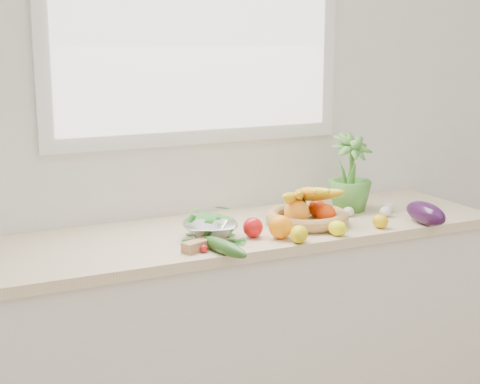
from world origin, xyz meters
name	(u,v)px	position (x,y,z in m)	size (l,w,h in m)	color
back_wall	(196,107)	(0.00, 2.25, 1.35)	(4.50, 0.02, 2.70)	white
counter_cabinet	(227,341)	(0.00, 1.95, 0.43)	(2.20, 0.58, 0.86)	silver
countertop	(226,234)	(0.00, 1.95, 0.88)	(2.24, 0.62, 0.04)	beige
window_frame	(196,8)	(0.00, 2.23, 1.75)	(1.30, 0.03, 1.10)	white
window_pane	(198,8)	(0.00, 2.21, 1.75)	(1.18, 0.01, 0.98)	white
orange_loose	(280,227)	(0.13, 1.75, 0.94)	(0.09, 0.09, 0.09)	orange
lemon_a	(338,228)	(0.34, 1.69, 0.93)	(0.06, 0.07, 0.06)	#FFFE0D
lemon_b	(299,234)	(0.17, 1.67, 0.93)	(0.07, 0.08, 0.07)	yellow
lemon_c	(380,221)	(0.56, 1.71, 0.93)	(0.06, 0.07, 0.06)	#E2B10C
apple	(253,227)	(0.05, 1.81, 0.94)	(0.08, 0.08, 0.08)	red
ginger	(197,246)	(-0.21, 1.74, 0.92)	(0.11, 0.05, 0.04)	tan
garlic_a	(386,212)	(0.69, 1.85, 0.92)	(0.05, 0.05, 0.04)	beige
garlic_b	(348,212)	(0.55, 1.92, 0.92)	(0.05, 0.05, 0.04)	beige
garlic_c	(388,207)	(0.74, 1.90, 0.92)	(0.05, 0.05, 0.04)	white
eggplant	(426,213)	(0.75, 1.68, 0.95)	(0.09, 0.23, 0.09)	#2A0D31
cucumber	(223,247)	(-0.14, 1.67, 0.93)	(0.05, 0.27, 0.05)	#2C5619
radish	(204,249)	(-0.20, 1.71, 0.91)	(0.03, 0.03, 0.03)	red
potted_herb	(350,173)	(0.61, 2.00, 1.06)	(0.19, 0.19, 0.34)	#4A8E33
fruit_basket	(306,212)	(0.32, 1.89, 0.95)	(0.39, 0.39, 0.18)	tan
colander_with_spinach	(210,225)	(-0.11, 1.85, 0.96)	(0.26, 0.26, 0.11)	white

